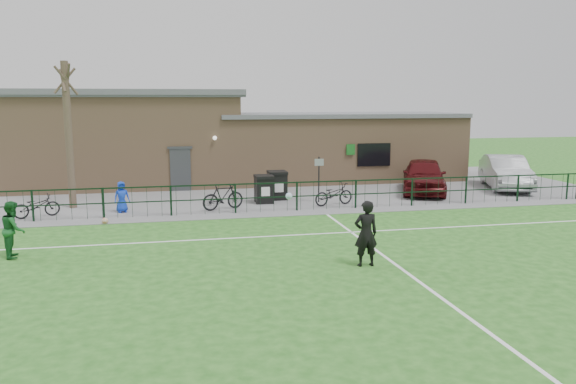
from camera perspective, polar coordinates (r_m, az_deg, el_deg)
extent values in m
plane|color=#225A1A|center=(15.05, 3.96, -7.97)|extent=(90.00, 90.00, 0.00)
cube|color=slate|center=(27.96, -3.59, 0.20)|extent=(34.00, 13.00, 0.02)
cube|color=white|center=(22.42, -1.48, -2.12)|extent=(28.00, 0.10, 0.01)
cube|color=white|center=(18.79, 0.63, -4.39)|extent=(28.00, 0.10, 0.01)
cube|color=white|center=(15.70, 11.06, -7.38)|extent=(0.10, 16.00, 0.01)
cube|color=black|center=(22.51, -1.57, -0.53)|extent=(28.00, 0.10, 1.20)
cylinder|color=#4B3A2D|center=(24.69, -21.38, 5.33)|extent=(0.30, 0.30, 6.00)
cube|color=black|center=(24.41, -2.46, 0.21)|extent=(0.75, 0.85, 1.12)
cube|color=black|center=(25.27, -1.11, 0.61)|extent=(0.79, 0.90, 1.19)
cylinder|color=black|center=(24.49, 3.15, 1.27)|extent=(0.06, 0.06, 2.00)
imported|color=#470C0F|center=(27.73, 13.64, 1.62)|extent=(3.74, 5.24, 1.66)
imported|color=#929499|center=(30.26, 21.23, 1.89)|extent=(3.37, 5.33, 1.66)
imported|color=black|center=(23.46, -24.18, -1.30)|extent=(1.78, 1.18, 0.88)
imported|color=black|center=(23.02, -6.62, -0.46)|extent=(1.87, 1.09, 1.08)
imported|color=black|center=(23.91, 4.66, -0.21)|extent=(1.92, 1.10, 0.95)
imported|color=blue|center=(23.29, -16.54, -0.48)|extent=(0.70, 0.56, 1.24)
imported|color=black|center=(15.34, 7.92, -4.19)|extent=(0.66, 0.44, 1.81)
sphere|color=white|center=(18.02, 0.10, -0.41)|extent=(0.22, 0.22, 0.22)
imported|color=#1A5B26|center=(17.90, -26.12, -3.41)|extent=(0.73, 0.88, 1.63)
sphere|color=silver|center=(21.47, -18.09, -2.80)|extent=(0.23, 0.23, 0.23)
cube|color=tan|center=(30.69, -4.44, 4.29)|extent=(24.00, 5.00, 3.50)
cube|color=tan|center=(30.40, -16.37, 8.33)|extent=(11.52, 5.00, 1.20)
cube|color=#56585E|center=(30.39, -16.43, 9.68)|extent=(12.02, 5.40, 0.28)
cube|color=#56585E|center=(31.70, 5.11, 7.80)|extent=(13.44, 5.30, 0.22)
cube|color=#383A3D|center=(27.99, -10.87, 2.21)|extent=(1.00, 0.08, 2.10)
cube|color=black|center=(29.82, 8.72, 3.77)|extent=(1.80, 0.08, 1.20)
cube|color=#19661E|center=(29.32, 6.38, 4.31)|extent=(0.45, 0.04, 0.55)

